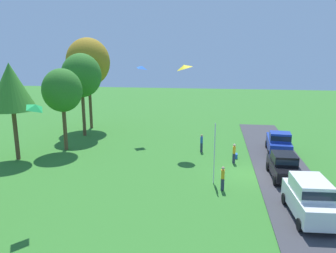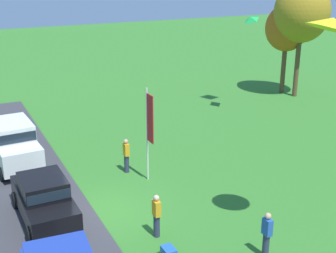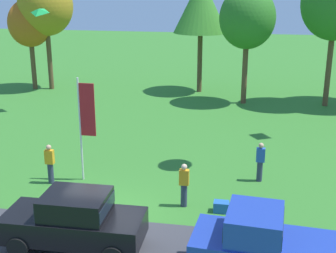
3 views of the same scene
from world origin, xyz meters
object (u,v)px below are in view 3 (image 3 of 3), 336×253
(flag_banner, at_px, (85,117))
(cooler_box, at_px, (221,207))
(person_beside_suv, at_px, (184,185))
(tree_far_left, at_px, (30,24))
(tree_center_back, at_px, (46,6))
(kite_diamond_trailing_tail, at_px, (39,11))
(tree_right_of_center, at_px, (335,3))
(car_sedan_near_entrance, at_px, (75,219))
(car_pickup_far_end, at_px, (275,249))
(tree_left_of_center, at_px, (201,5))
(person_watching_sky, at_px, (260,162))
(tree_far_right, at_px, (247,18))
(person_on_lawn, at_px, (50,164))

(flag_banner, xyz_separation_m, cooler_box, (5.80, -1.86, -2.61))
(person_beside_suv, height_order, tree_far_left, tree_far_left)
(tree_center_back, relative_size, kite_diamond_trailing_tail, 9.01)
(tree_right_of_center, distance_m, cooler_box, 18.58)
(car_sedan_near_entrance, height_order, car_pickup_far_end, car_pickup_far_end)
(car_pickup_far_end, bearing_deg, flag_banner, 142.11)
(tree_center_back, bearing_deg, person_beside_suv, -53.44)
(car_sedan_near_entrance, bearing_deg, tree_left_of_center, 86.63)
(tree_far_left, height_order, cooler_box, tree_far_left)
(tree_right_of_center, bearing_deg, tree_center_back, 176.06)
(person_watching_sky, distance_m, tree_center_back, 22.32)
(car_sedan_near_entrance, height_order, tree_right_of_center, tree_right_of_center)
(person_watching_sky, relative_size, tree_right_of_center, 0.19)
(car_sedan_near_entrance, xyz_separation_m, tree_right_of_center, (10.17, 19.69, 5.67))
(tree_left_of_center, xyz_separation_m, tree_far_right, (3.40, -2.88, -0.65))
(cooler_box, bearing_deg, tree_far_right, 88.77)
(car_sedan_near_entrance, xyz_separation_m, tree_far_left, (-11.40, 20.89, 3.94))
(kite_diamond_trailing_tail, bearing_deg, tree_right_of_center, 15.15)
(person_watching_sky, relative_size, tree_far_left, 0.25)
(person_on_lawn, bearing_deg, tree_center_back, 113.67)
(car_sedan_near_entrance, distance_m, tree_far_left, 24.12)
(tree_center_back, distance_m, tree_right_of_center, 20.34)
(person_on_lawn, distance_m, cooler_box, 7.36)
(tree_far_left, relative_size, flag_banner, 1.53)
(flag_banner, relative_size, cooler_box, 7.93)
(tree_far_right, distance_m, tree_right_of_center, 5.57)
(car_pickup_far_end, distance_m, tree_right_of_center, 21.56)
(person_beside_suv, relative_size, flag_banner, 0.38)
(person_on_lawn, bearing_deg, cooler_box, -9.86)
(car_pickup_far_end, relative_size, tree_far_left, 0.76)
(tree_left_of_center, xyz_separation_m, kite_diamond_trailing_tail, (-9.01, -7.38, -0.02))
(flag_banner, relative_size, kite_diamond_trailing_tail, 4.70)
(tree_far_left, bearing_deg, tree_right_of_center, -3.20)
(tree_far_right, height_order, flag_banner, tree_far_right)
(person_beside_suv, relative_size, tree_center_back, 0.20)
(kite_diamond_trailing_tail, bearing_deg, person_watching_sky, -32.32)
(tree_center_back, height_order, kite_diamond_trailing_tail, tree_center_back)
(person_watching_sky, bearing_deg, tree_center_back, 137.09)
(car_sedan_near_entrance, distance_m, kite_diamond_trailing_tail, 17.55)
(person_watching_sky, relative_size, tree_center_back, 0.20)
(person_on_lawn, height_order, tree_far_right, tree_far_right)
(tree_far_right, bearing_deg, flag_banner, -113.41)
(tree_center_back, bearing_deg, tree_right_of_center, -3.94)
(kite_diamond_trailing_tail, bearing_deg, person_on_lawn, -64.85)
(tree_far_left, height_order, tree_left_of_center, tree_left_of_center)
(person_beside_suv, relative_size, tree_far_right, 0.22)
(kite_diamond_trailing_tail, bearing_deg, person_beside_suv, -46.89)
(car_sedan_near_entrance, distance_m, tree_center_back, 23.96)
(tree_far_right, bearing_deg, car_pickup_far_end, -85.99)
(person_watching_sky, height_order, tree_far_right, tree_far_right)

